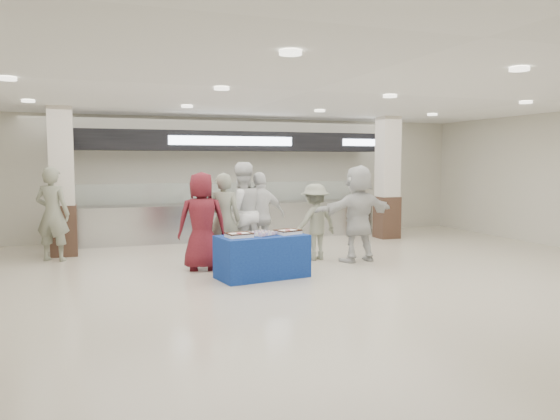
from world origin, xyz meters
name	(u,v)px	position (x,y,z in m)	size (l,w,h in m)	color
ground	(310,282)	(0.00, 0.00, 0.00)	(14.00, 14.00, 0.00)	beige
serving_line	(229,195)	(0.00, 5.40, 1.16)	(8.70, 0.85, 2.80)	#B0B2B7
column_left	(62,185)	(-4.00, 4.20, 1.53)	(0.55, 0.55, 3.20)	#392419
column_right	(387,180)	(4.00, 4.20, 1.53)	(0.55, 0.55, 3.20)	#392419
display_table	(262,256)	(-0.65, 0.61, 0.38)	(1.55, 0.78, 0.75)	navy
sheet_cake_left	(239,235)	(-1.09, 0.52, 0.80)	(0.45, 0.37, 0.09)	white
sheet_cake_right	(288,231)	(-0.16, 0.63, 0.80)	(0.50, 0.43, 0.09)	white
cupcake_tray	(263,233)	(-0.63, 0.61, 0.78)	(0.51, 0.47, 0.07)	#BBBBC0
civilian_maroon	(202,221)	(-1.50, 1.63, 0.92)	(0.90, 0.59, 1.85)	maroon
soldier_a	(224,220)	(-1.03, 1.86, 0.91)	(0.66, 0.44, 1.82)	gray
chef_tall	(241,212)	(-0.58, 2.18, 1.01)	(0.98, 0.77, 2.02)	white
chef_short	(261,216)	(-0.17, 2.19, 0.91)	(1.07, 0.44, 1.82)	white
soldier_b	(315,222)	(0.92, 1.90, 0.79)	(1.02, 0.59, 1.58)	gray
civilian_white	(358,213)	(1.67, 1.43, 0.98)	(1.82, 0.58, 1.97)	silver
soldier_bg	(53,214)	(-4.18, 3.59, 0.97)	(0.71, 0.46, 1.93)	gray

